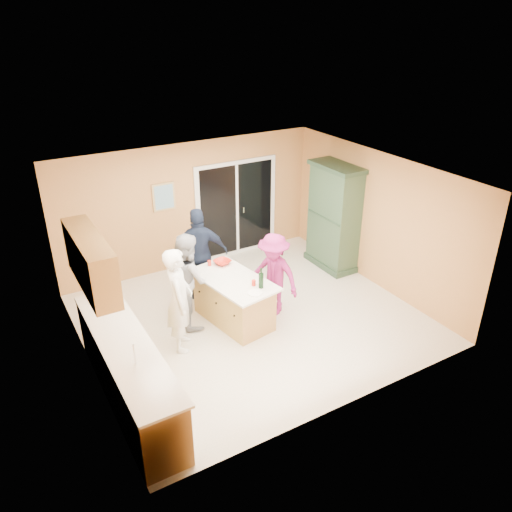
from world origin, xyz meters
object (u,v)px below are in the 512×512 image
woman_grey (188,280)px  woman_magenta (273,275)px  kitchen_island (234,301)px  green_hutch (334,218)px  woman_white (179,300)px  woman_navy (200,254)px

woman_grey → woman_magenta: bearing=-106.5°
kitchen_island → woman_grey: 0.87m
kitchen_island → green_hutch: size_ratio=0.77×
green_hutch → woman_white: (-3.85, -1.07, -0.20)m
kitchen_island → woman_white: woman_white is taller
kitchen_island → woman_magenta: bearing=-17.2°
kitchen_island → woman_white: 1.19m
woman_navy → woman_magenta: bearing=144.9°
kitchen_island → woman_white: bearing=-177.2°
kitchen_island → woman_navy: 1.16m
kitchen_island → woman_white: size_ratio=0.98×
green_hutch → woman_magenta: 2.27m
kitchen_island → woman_grey: woman_grey is taller
green_hutch → kitchen_island: bearing=-163.2°
woman_navy → woman_magenta: (0.88, -1.14, -0.13)m
green_hutch → woman_grey: (-3.44, -0.48, -0.24)m
woman_white → woman_navy: bearing=-13.2°
kitchen_island → woman_grey: (-0.66, 0.36, 0.44)m
green_hutch → woman_navy: 2.93m
woman_grey → woman_magenta: size_ratio=1.10×
woman_white → woman_grey: woman_white is taller
woman_white → woman_grey: bearing=-11.7°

